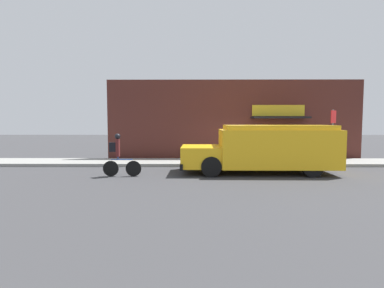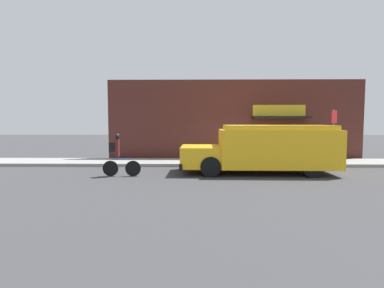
# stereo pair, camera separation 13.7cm
# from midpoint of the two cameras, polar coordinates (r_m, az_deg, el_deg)

# --- Properties ---
(ground_plane) EXTENTS (70.00, 70.00, 0.00)m
(ground_plane) POSITION_cam_midpoint_polar(r_m,az_deg,el_deg) (14.22, 9.67, -4.38)
(ground_plane) COLOR #38383A
(sidewalk) EXTENTS (28.00, 2.23, 0.14)m
(sidewalk) POSITION_cam_midpoint_polar(r_m,az_deg,el_deg) (15.30, 9.05, -3.49)
(sidewalk) COLOR gray
(sidewalk) RESTS_ON ground_plane
(storefront) EXTENTS (13.96, 1.06, 4.41)m
(storefront) POSITION_cam_midpoint_polar(r_m,az_deg,el_deg) (16.65, 8.66, 4.52)
(storefront) COLOR #4C231E
(storefront) RESTS_ON ground_plane
(school_bus) EXTENTS (6.28, 2.73, 1.98)m
(school_bus) POSITION_cam_midpoint_polar(r_m,az_deg,el_deg) (12.69, 14.12, -0.77)
(school_bus) COLOR yellow
(school_bus) RESTS_ON ground_plane
(cyclist) EXTENTS (1.49, 0.22, 1.67)m
(cyclist) POSITION_cam_midpoint_polar(r_m,az_deg,el_deg) (11.95, -13.53, -2.04)
(cyclist) COLOR black
(cyclist) RESTS_ON ground_plane
(stop_sign_post) EXTENTS (0.45, 0.45, 2.56)m
(stop_sign_post) POSITION_cam_midpoint_polar(r_m,az_deg,el_deg) (15.77, 25.60, 2.89)
(stop_sign_post) COLOR slate
(stop_sign_post) RESTS_ON sidewalk
(trash_bin) EXTENTS (0.49, 0.49, 0.97)m
(trash_bin) POSITION_cam_midpoint_polar(r_m,az_deg,el_deg) (16.60, 20.89, -1.18)
(trash_bin) COLOR #38383D
(trash_bin) RESTS_ON sidewalk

